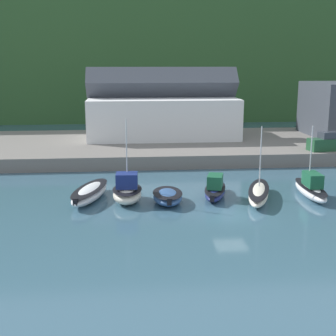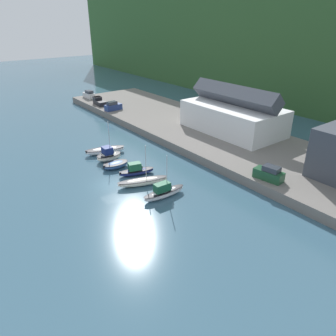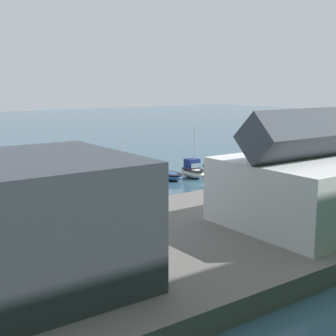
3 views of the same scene
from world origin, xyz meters
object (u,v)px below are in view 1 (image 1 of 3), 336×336
(moored_boat_0, at_px, (90,193))
(moored_boat_2, at_px, (168,196))
(moored_boat_1, at_px, (127,191))
(moored_boat_5, at_px, (311,188))
(moored_boat_4, at_px, (259,193))
(moored_boat_3, at_px, (215,189))
(parked_car_0, at_px, (327,142))

(moored_boat_0, height_order, moored_boat_2, moored_boat_0)
(moored_boat_1, bearing_deg, moored_boat_2, -6.48)
(moored_boat_1, relative_size, moored_boat_5, 1.05)
(moored_boat_4, relative_size, moored_boat_5, 1.18)
(moored_boat_2, relative_size, moored_boat_3, 0.75)
(parked_car_0, bearing_deg, moored_boat_3, 121.29)
(moored_boat_0, xyz_separation_m, moored_boat_5, (19.12, -0.89, 0.18))
(moored_boat_3, distance_m, moored_boat_4, 3.74)
(moored_boat_3, bearing_deg, moored_boat_2, -146.99)
(moored_boat_3, bearing_deg, moored_boat_4, -1.31)
(moored_boat_3, xyz_separation_m, moored_boat_4, (3.57, -1.10, -0.13))
(moored_boat_4, bearing_deg, moored_boat_1, -162.97)
(moored_boat_3, bearing_deg, parked_car_0, 55.23)
(moored_boat_0, bearing_deg, moored_boat_4, 10.18)
(moored_boat_3, relative_size, moored_boat_4, 0.76)
(moored_boat_1, distance_m, moored_boat_2, 3.43)
(moored_boat_3, relative_size, parked_car_0, 1.35)
(moored_boat_1, height_order, moored_boat_5, moored_boat_1)
(moored_boat_0, relative_size, moored_boat_4, 0.96)
(parked_car_0, bearing_deg, moored_boat_4, 131.09)
(moored_boat_0, bearing_deg, parked_car_0, 40.74)
(moored_boat_0, distance_m, parked_car_0, 29.25)
(parked_car_0, bearing_deg, moored_boat_5, 143.73)
(moored_boat_2, xyz_separation_m, moored_boat_4, (7.84, 0.22, 0.03))
(moored_boat_0, relative_size, moored_boat_5, 1.13)
(moored_boat_0, relative_size, moored_boat_1, 1.07)
(moored_boat_3, height_order, moored_boat_5, moored_boat_5)
(moored_boat_1, height_order, moored_boat_2, moored_boat_1)
(moored_boat_4, height_order, parked_car_0, moored_boat_4)
(moored_boat_0, height_order, moored_boat_4, moored_boat_4)
(moored_boat_1, xyz_separation_m, moored_boat_5, (15.93, 0.04, -0.13))
(moored_boat_2, xyz_separation_m, moored_boat_5, (12.57, 0.58, 0.25))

